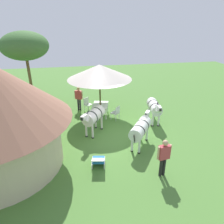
{
  "coord_description": "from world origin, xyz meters",
  "views": [
    {
      "loc": [
        -9.47,
        2.07,
        5.85
      ],
      "look_at": [
        0.97,
        0.24,
        1.0
      ],
      "focal_mm": 33.34,
      "sensor_mm": 36.0,
      "label": 1
    }
  ],
  "objects_px": {
    "shade_umbrella": "(100,72)",
    "acacia_tree_behind_hut": "(25,46)",
    "patio_dining_table": "(100,106)",
    "zebra_toward_hut": "(93,116)",
    "guest_beside_umbrella": "(79,97)",
    "patio_chair_west_end": "(87,103)",
    "zebra_nearest_camera": "(141,128)",
    "zebra_by_umbrella": "(154,107)",
    "standing_watcher": "(164,155)",
    "patio_chair_near_hut": "(116,112)",
    "striped_lounge_chair": "(98,161)"
  },
  "relations": [
    {
      "from": "shade_umbrella",
      "to": "acacia_tree_behind_hut",
      "type": "relative_size",
      "value": 0.77
    },
    {
      "from": "patio_dining_table",
      "to": "zebra_toward_hut",
      "type": "relative_size",
      "value": 0.82
    },
    {
      "from": "guest_beside_umbrella",
      "to": "patio_chair_west_end",
      "type": "bearing_deg",
      "value": 9.45
    },
    {
      "from": "patio_chair_west_end",
      "to": "zebra_nearest_camera",
      "type": "xyz_separation_m",
      "value": [
        -4.72,
        -2.3,
        0.44
      ]
    },
    {
      "from": "zebra_by_umbrella",
      "to": "standing_watcher",
      "type": "bearing_deg",
      "value": 80.29
    },
    {
      "from": "zebra_toward_hut",
      "to": "patio_chair_west_end",
      "type": "bearing_deg",
      "value": -53.97
    },
    {
      "from": "guest_beside_umbrella",
      "to": "patio_dining_table",
      "type": "bearing_deg",
      "value": -12.93
    },
    {
      "from": "shade_umbrella",
      "to": "acacia_tree_behind_hut",
      "type": "bearing_deg",
      "value": 63.65
    },
    {
      "from": "zebra_toward_hut",
      "to": "acacia_tree_behind_hut",
      "type": "height_order",
      "value": "acacia_tree_behind_hut"
    },
    {
      "from": "patio_chair_near_hut",
      "to": "zebra_nearest_camera",
      "type": "height_order",
      "value": "zebra_nearest_camera"
    },
    {
      "from": "patio_chair_west_end",
      "to": "patio_chair_near_hut",
      "type": "xyz_separation_m",
      "value": [
        -1.73,
        -1.66,
        0.0
      ]
    },
    {
      "from": "standing_watcher",
      "to": "acacia_tree_behind_hut",
      "type": "distance_m",
      "value": 10.85
    },
    {
      "from": "shade_umbrella",
      "to": "guest_beside_umbrella",
      "type": "xyz_separation_m",
      "value": [
        1.07,
        1.33,
        -1.88
      ]
    },
    {
      "from": "standing_watcher",
      "to": "acacia_tree_behind_hut",
      "type": "bearing_deg",
      "value": 118.26
    },
    {
      "from": "patio_chair_west_end",
      "to": "patio_chair_near_hut",
      "type": "distance_m",
      "value": 2.4
    },
    {
      "from": "patio_chair_west_end",
      "to": "zebra_toward_hut",
      "type": "bearing_deg",
      "value": 51.75
    },
    {
      "from": "standing_watcher",
      "to": "zebra_by_umbrella",
      "type": "relative_size",
      "value": 0.77
    },
    {
      "from": "guest_beside_umbrella",
      "to": "striped_lounge_chair",
      "type": "bearing_deg",
      "value": -58.35
    },
    {
      "from": "zebra_by_umbrella",
      "to": "acacia_tree_behind_hut",
      "type": "bearing_deg",
      "value": -20.17
    },
    {
      "from": "standing_watcher",
      "to": "striped_lounge_chair",
      "type": "height_order",
      "value": "standing_watcher"
    },
    {
      "from": "standing_watcher",
      "to": "zebra_nearest_camera",
      "type": "bearing_deg",
      "value": 87.04
    },
    {
      "from": "standing_watcher",
      "to": "guest_beside_umbrella",
      "type": "bearing_deg",
      "value": 104.6
    },
    {
      "from": "zebra_nearest_camera",
      "to": "guest_beside_umbrella",
      "type": "bearing_deg",
      "value": 155.12
    },
    {
      "from": "zebra_nearest_camera",
      "to": "patio_dining_table",
      "type": "bearing_deg",
      "value": 146.57
    },
    {
      "from": "zebra_toward_hut",
      "to": "striped_lounge_chair",
      "type": "bearing_deg",
      "value": 122.06
    },
    {
      "from": "standing_watcher",
      "to": "zebra_by_umbrella",
      "type": "height_order",
      "value": "standing_watcher"
    },
    {
      "from": "shade_umbrella",
      "to": "standing_watcher",
      "type": "relative_size",
      "value": 2.36
    },
    {
      "from": "zebra_by_umbrella",
      "to": "acacia_tree_behind_hut",
      "type": "xyz_separation_m",
      "value": [
        3.77,
        7.53,
        3.19
      ]
    },
    {
      "from": "patio_chair_near_hut",
      "to": "standing_watcher",
      "type": "bearing_deg",
      "value": -127.92
    },
    {
      "from": "patio_dining_table",
      "to": "patio_chair_west_end",
      "type": "distance_m",
      "value": 1.21
    },
    {
      "from": "striped_lounge_chair",
      "to": "zebra_nearest_camera",
      "type": "bearing_deg",
      "value": 38.53
    },
    {
      "from": "patio_chair_west_end",
      "to": "standing_watcher",
      "type": "relative_size",
      "value": 0.54
    },
    {
      "from": "shade_umbrella",
      "to": "patio_chair_west_end",
      "type": "distance_m",
      "value": 2.63
    },
    {
      "from": "zebra_nearest_camera",
      "to": "acacia_tree_behind_hut",
      "type": "bearing_deg",
      "value": 169.77
    },
    {
      "from": "shade_umbrella",
      "to": "zebra_by_umbrella",
      "type": "height_order",
      "value": "shade_umbrella"
    },
    {
      "from": "patio_chair_near_hut",
      "to": "striped_lounge_chair",
      "type": "xyz_separation_m",
      "value": [
        -4.23,
        1.6,
        -0.27
      ]
    },
    {
      "from": "patio_chair_west_end",
      "to": "striped_lounge_chair",
      "type": "height_order",
      "value": "patio_chair_west_end"
    },
    {
      "from": "guest_beside_umbrella",
      "to": "standing_watcher",
      "type": "relative_size",
      "value": 0.99
    },
    {
      "from": "shade_umbrella",
      "to": "zebra_by_umbrella",
      "type": "distance_m",
      "value": 3.89
    },
    {
      "from": "shade_umbrella",
      "to": "striped_lounge_chair",
      "type": "distance_m",
      "value": 5.73
    },
    {
      "from": "patio_chair_near_hut",
      "to": "patio_chair_west_end",
      "type": "bearing_deg",
      "value": 86.8
    },
    {
      "from": "zebra_nearest_camera",
      "to": "zebra_by_umbrella",
      "type": "height_order",
      "value": "zebra_by_umbrella"
    },
    {
      "from": "guest_beside_umbrella",
      "to": "zebra_nearest_camera",
      "type": "xyz_separation_m",
      "value": [
        -4.88,
        -2.84,
        -0.03
      ]
    },
    {
      "from": "guest_beside_umbrella",
      "to": "zebra_toward_hut",
      "type": "xyz_separation_m",
      "value": [
        -3.32,
        -0.68,
        0.06
      ]
    },
    {
      "from": "patio_chair_near_hut",
      "to": "zebra_toward_hut",
      "type": "xyz_separation_m",
      "value": [
        -1.43,
        1.53,
        0.52
      ]
    },
    {
      "from": "patio_dining_table",
      "to": "patio_chair_near_hut",
      "type": "distance_m",
      "value": 1.21
    },
    {
      "from": "shade_umbrella",
      "to": "patio_dining_table",
      "type": "distance_m",
      "value": 2.2
    },
    {
      "from": "patio_chair_west_end",
      "to": "guest_beside_umbrella",
      "type": "height_order",
      "value": "guest_beside_umbrella"
    },
    {
      "from": "patio_chair_west_end",
      "to": "zebra_nearest_camera",
      "type": "height_order",
      "value": "zebra_nearest_camera"
    },
    {
      "from": "zebra_nearest_camera",
      "to": "striped_lounge_chair",
      "type": "bearing_deg",
      "value": -116.03
    }
  ]
}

